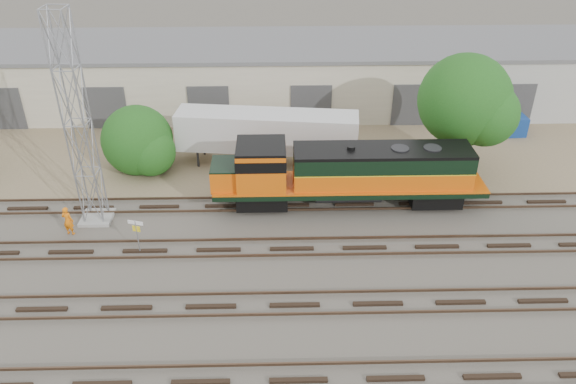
{
  "coord_description": "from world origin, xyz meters",
  "views": [
    {
      "loc": [
        -0.81,
        -23.24,
        18.47
      ],
      "look_at": [
        -0.15,
        4.0,
        2.2
      ],
      "focal_mm": 35.0,
      "sensor_mm": 36.0,
      "label": 1
    }
  ],
  "objects_px": {
    "worker": "(68,221)",
    "semi_trailer": "(271,133)",
    "signal_tower": "(78,127)",
    "locomotive": "(345,173)"
  },
  "relations": [
    {
      "from": "signal_tower",
      "to": "semi_trailer",
      "type": "height_order",
      "value": "signal_tower"
    },
    {
      "from": "worker",
      "to": "semi_trailer",
      "type": "distance_m",
      "value": 14.24
    },
    {
      "from": "locomotive",
      "to": "semi_trailer",
      "type": "height_order",
      "value": "locomotive"
    },
    {
      "from": "signal_tower",
      "to": "worker",
      "type": "distance_m",
      "value": 5.42
    },
    {
      "from": "signal_tower",
      "to": "worker",
      "type": "bearing_deg",
      "value": -127.0
    },
    {
      "from": "signal_tower",
      "to": "semi_trailer",
      "type": "xyz_separation_m",
      "value": [
        10.37,
        6.81,
        -3.61
      ]
    },
    {
      "from": "locomotive",
      "to": "worker",
      "type": "xyz_separation_m",
      "value": [
        -15.88,
        -2.66,
        -1.38
      ]
    },
    {
      "from": "locomotive",
      "to": "signal_tower",
      "type": "height_order",
      "value": "signal_tower"
    },
    {
      "from": "signal_tower",
      "to": "semi_trailer",
      "type": "bearing_deg",
      "value": 33.29
    },
    {
      "from": "worker",
      "to": "semi_trailer",
      "type": "xyz_separation_m",
      "value": [
        11.48,
        8.29,
        1.49
      ]
    }
  ]
}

